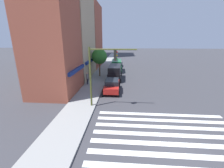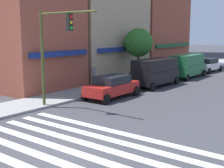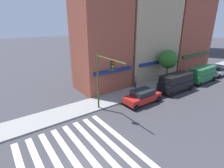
{
  "view_description": "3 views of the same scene",
  "coord_description": "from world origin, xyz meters",
  "views": [
    {
      "loc": [
        -8.92,
        3.3,
        6.58
      ],
      "look_at": [
        9.37,
        4.7,
        1.0
      ],
      "focal_mm": 24.0,
      "sensor_mm": 36.0,
      "label": 1
    },
    {
      "loc": [
        -7.7,
        -8.39,
        4.61
      ],
      "look_at": [
        9.37,
        4.7,
        1.0
      ],
      "focal_mm": 50.0,
      "sensor_mm": 36.0,
      "label": 2
    },
    {
      "loc": [
        -3.81,
        -7.77,
        8.77
      ],
      "look_at": [
        4.68,
        4.0,
        3.5
      ],
      "focal_mm": 28.0,
      "sensor_mm": 36.0,
      "label": 3
    }
  ],
  "objects": [
    {
      "name": "storefront_row",
      "position": [
        18.8,
        11.5,
        6.96
      ],
      "size": [
        26.93,
        5.3,
        14.28
      ],
      "color": "#9E4C38",
      "rests_on": "ground_plane"
    },
    {
      "name": "sedan_white",
      "position": [
        27.59,
        4.7,
        0.84
      ],
      "size": [
        4.44,
        2.02,
        1.59
      ],
      "rotation": [
        0.0,
        0.0,
        -0.02
      ],
      "color": "white",
      "rests_on": "ground_plane"
    },
    {
      "name": "ground_plane",
      "position": [
        0.0,
        0.0,
        0.0
      ],
      "size": [
        200.0,
        200.0,
        0.0
      ],
      "primitive_type": "plane",
      "color": "#38383D"
    },
    {
      "name": "street_tree",
      "position": [
        17.1,
        7.5,
        3.59
      ],
      "size": [
        2.67,
        2.67,
        4.8
      ],
      "color": "brown",
      "rests_on": "sidewalk_left"
    },
    {
      "name": "van_black",
      "position": [
        15.42,
        4.7,
        1.29
      ],
      "size": [
        5.02,
        2.22,
        2.34
      ],
      "rotation": [
        0.0,
        0.0,
        -0.01
      ],
      "color": "black",
      "rests_on": "ground_plane"
    },
    {
      "name": "pedestrian_grey_coat",
      "position": [
        11.81,
        8.48,
        1.07
      ],
      "size": [
        0.32,
        0.32,
        1.77
      ],
      "rotation": [
        0.0,
        0.0,
        2.57
      ],
      "color": "#23232D",
      "rests_on": "sidewalk_left"
    },
    {
      "name": "traffic_signal",
      "position": [
        4.68,
        5.39,
        4.0
      ],
      "size": [
        0.32,
        4.36,
        5.86
      ],
      "color": "#474C1E",
      "rests_on": "ground_plane"
    },
    {
      "name": "van_green",
      "position": [
        21.85,
        4.7,
        1.29
      ],
      "size": [
        5.06,
        2.22,
        2.34
      ],
      "rotation": [
        0.0,
        0.0,
        0.03
      ],
      "color": "#1E6638",
      "rests_on": "ground_plane"
    },
    {
      "name": "crosswalk_stripes",
      "position": [
        0.0,
        0.0,
        0.0
      ],
      "size": [
        7.44,
        10.8,
        0.01
      ],
      "color": "silver",
      "rests_on": "ground_plane"
    },
    {
      "name": "sedan_red",
      "position": [
        9.37,
        4.7,
        0.84
      ],
      "size": [
        4.43,
        2.02,
        1.59
      ],
      "rotation": [
        0.0,
        0.0,
        0.02
      ],
      "color": "#B21E19",
      "rests_on": "ground_plane"
    }
  ]
}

